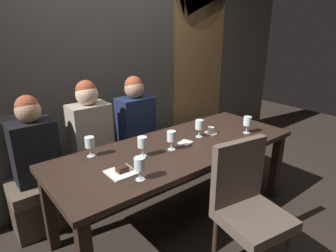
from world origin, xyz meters
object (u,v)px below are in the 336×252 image
at_px(dining_table, 178,155).
at_px(diner_redhead, 33,142).
at_px(diner_far_end, 135,116).
at_px(diner_bearded, 90,127).
at_px(wine_glass_end_left, 140,164).
at_px(wine_glass_near_right, 171,137).
at_px(chair_near_side, 247,201).
at_px(wine_glass_near_left, 247,121).
at_px(banquette_bench, 136,169).
at_px(wine_glass_end_right, 142,143).
at_px(wine_glass_center_front, 90,143).
at_px(wine_glass_far_left, 199,125).
at_px(dessert_plate, 122,171).
at_px(espresso_cup, 211,131).

distance_m(dining_table, diner_redhead, 1.22).
distance_m(dining_table, diner_far_end, 0.75).
xyz_separation_m(diner_bearded, wine_glass_end_left, (-0.08, -0.95, 0.02)).
bearing_deg(wine_glass_end_left, wine_glass_near_right, 27.46).
bearing_deg(chair_near_side, wine_glass_near_left, 38.11).
xyz_separation_m(diner_redhead, wine_glass_near_right, (0.89, -0.73, 0.05)).
distance_m(banquette_bench, wine_glass_end_right, 0.98).
bearing_deg(dining_table, wine_glass_center_front, 157.02).
bearing_deg(wine_glass_near_right, diner_redhead, 140.70).
xyz_separation_m(chair_near_side, wine_glass_near_left, (0.70, 0.55, 0.30)).
bearing_deg(dining_table, wine_glass_end_right, 175.58).
distance_m(diner_redhead, wine_glass_far_left, 1.44).
xyz_separation_m(wine_glass_near_right, wine_glass_center_front, (-0.58, 0.30, 0.00)).
bearing_deg(diner_bearded, diner_far_end, 4.40).
xyz_separation_m(dining_table, wine_glass_end_left, (-0.57, -0.27, 0.20)).
height_order(wine_glass_near_right, wine_glass_near_left, same).
height_order(dining_table, wine_glass_center_front, wine_glass_center_front).
bearing_deg(dessert_plate, wine_glass_end_right, 26.24).
height_order(wine_glass_center_front, wine_glass_end_left, same).
relative_size(banquette_bench, wine_glass_end_right, 15.24).
bearing_deg(chair_near_side, wine_glass_near_right, 98.81).
xyz_separation_m(diner_bearded, dessert_plate, (-0.13, -0.79, -0.08)).
height_order(wine_glass_far_left, espresso_cup, wine_glass_far_left).
bearing_deg(dining_table, diner_bearded, 125.44).
bearing_deg(diner_bearded, wine_glass_far_left, -39.35).
relative_size(chair_near_side, wine_glass_near_right, 5.98).
relative_size(wine_glass_end_right, dessert_plate, 0.86).
distance_m(wine_glass_end_left, espresso_cup, 1.06).
bearing_deg(diner_far_end, diner_redhead, -179.31).
height_order(banquette_bench, wine_glass_near_left, wine_glass_near_left).
distance_m(wine_glass_far_left, wine_glass_center_front, 0.99).
bearing_deg(diner_redhead, wine_glass_end_right, -47.31).
height_order(diner_redhead, wine_glass_center_front, diner_redhead).
bearing_deg(wine_glass_near_left, diner_far_end, 127.50).
relative_size(diner_bearded, dessert_plate, 4.31).
distance_m(diner_bearded, wine_glass_far_left, 1.01).
distance_m(wine_glass_near_right, wine_glass_near_left, 0.83).
bearing_deg(wine_glass_far_left, diner_bearded, 140.65).
xyz_separation_m(banquette_bench, dessert_plate, (-0.62, -0.81, 0.53)).
distance_m(wine_glass_near_right, wine_glass_end_left, 0.54).
relative_size(wine_glass_near_right, wine_glass_end_left, 1.00).
bearing_deg(diner_bearded, wine_glass_center_front, -114.41).
relative_size(banquette_bench, diner_bearded, 3.05).
distance_m(wine_glass_center_front, wine_glass_end_right, 0.41).
height_order(diner_bearded, dessert_plate, diner_bearded).
height_order(wine_glass_end_right, dessert_plate, wine_glass_end_right).
relative_size(dining_table, wine_glass_near_left, 13.41).
xyz_separation_m(chair_near_side, wine_glass_end_right, (-0.37, 0.75, 0.30)).
relative_size(banquette_bench, wine_glass_near_right, 15.24).
relative_size(chair_near_side, wine_glass_far_left, 5.98).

